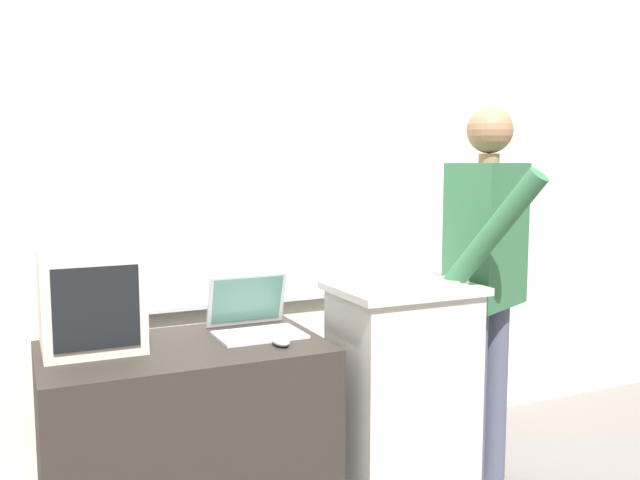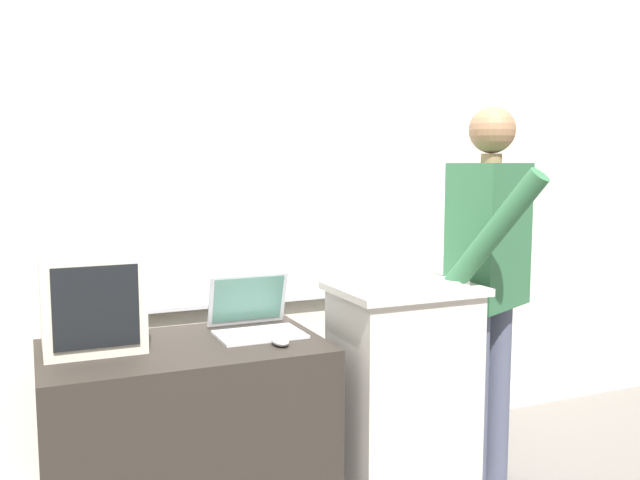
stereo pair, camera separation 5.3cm
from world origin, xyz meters
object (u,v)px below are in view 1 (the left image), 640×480
lectern_podium (402,400)px  person_presenter (487,274)px  side_desk (187,445)px  wireless_keyboard (415,284)px  computer_mouse_by_laptop (281,341)px  coffee_mug (342,270)px  crt_monitor (91,299)px  laptop (252,315)px  computer_mouse_by_keyboard (459,278)px

lectern_podium → person_presenter: size_ratio=0.57×
side_desk → wireless_keyboard: bearing=-14.0°
side_desk → wireless_keyboard: 1.08m
wireless_keyboard → computer_mouse_by_laptop: size_ratio=4.30×
computer_mouse_by_laptop → coffee_mug: coffee_mug is taller
computer_mouse_by_laptop → wireless_keyboard: bearing=-6.6°
lectern_podium → computer_mouse_by_laptop: lectern_podium is taller
side_desk → lectern_podium: bearing=-10.8°
wireless_keyboard → crt_monitor: 1.24m
side_desk → computer_mouse_by_laptop: 0.55m
wireless_keyboard → coffee_mug: bearing=137.4°
lectern_podium → crt_monitor: crt_monitor is taller
laptop → coffee_mug: size_ratio=2.51×
coffee_mug → computer_mouse_by_laptop: bearing=-156.5°
wireless_keyboard → computer_mouse_by_laptop: (-0.55, 0.06, -0.19)m
person_presenter → side_desk: bearing=150.0°
lectern_podium → side_desk: size_ratio=0.93×
person_presenter → computer_mouse_by_keyboard: (-0.23, -0.11, 0.01)m
side_desk → crt_monitor: 0.67m
laptop → computer_mouse_by_keyboard: 0.86m
person_presenter → coffee_mug: (-0.67, 0.10, 0.05)m
computer_mouse_by_laptop → laptop: bearing=95.8°
computer_mouse_by_keyboard → computer_mouse_by_laptop: bearing=175.4°
person_presenter → computer_mouse_by_keyboard: person_presenter is taller
lectern_podium → wireless_keyboard: bearing=-71.4°
computer_mouse_by_laptop → coffee_mug: bearing=23.5°
lectern_podium → wireless_keyboard: 0.50m
crt_monitor → laptop: bearing=-1.2°
computer_mouse_by_keyboard → coffee_mug: size_ratio=0.74×
lectern_podium → wireless_keyboard: (0.02, -0.05, 0.49)m
laptop → crt_monitor: size_ratio=0.90×
lectern_podium → computer_mouse_by_keyboard: (0.23, -0.05, 0.50)m
person_presenter → laptop: 1.04m
crt_monitor → coffee_mug: size_ratio=2.77×
side_desk → computer_mouse_by_keyboard: size_ratio=10.49×
lectern_podium → person_presenter: bearing=6.7°
crt_monitor → side_desk: bearing=-19.1°
wireless_keyboard → coffee_mug: coffee_mug is taller
side_desk → laptop: (0.31, 0.10, 0.46)m
computer_mouse_by_laptop → crt_monitor: bearing=157.7°
computer_mouse_by_keyboard → coffee_mug: (-0.44, 0.20, 0.03)m
crt_monitor → computer_mouse_by_keyboard: bearing=-13.1°
crt_monitor → coffee_mug: (0.97, -0.12, 0.06)m
crt_monitor → computer_mouse_by_laptop: bearing=-22.3°
computer_mouse_by_laptop → crt_monitor: crt_monitor is taller
laptop → wireless_keyboard: (0.57, -0.32, 0.14)m
person_presenter → computer_mouse_by_laptop: bearing=157.4°
coffee_mug → side_desk: bearing=178.8°
computer_mouse_by_keyboard → laptop: bearing=158.2°
coffee_mug → person_presenter: bearing=-8.2°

